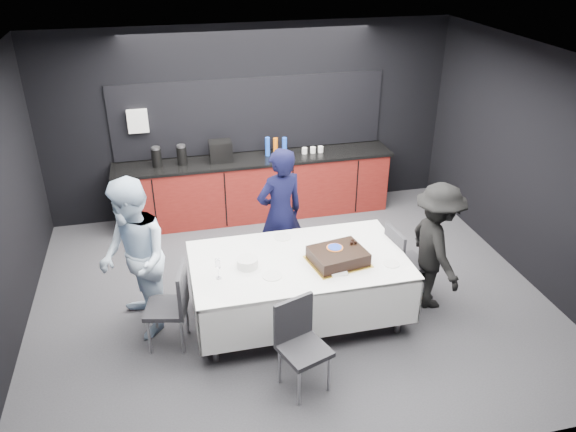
% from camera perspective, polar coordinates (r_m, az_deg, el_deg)
% --- Properties ---
extents(ground, '(6.00, 6.00, 0.00)m').
position_cam_1_polar(ground, '(6.83, 0.20, -8.21)').
color(ground, '#3D3D42').
rests_on(ground, ground).
extents(room_shell, '(6.04, 5.04, 2.82)m').
position_cam_1_polar(room_shell, '(5.93, 0.22, 6.49)').
color(room_shell, white).
rests_on(room_shell, ground).
extents(kitchenette, '(4.10, 0.64, 2.05)m').
position_cam_1_polar(kitchenette, '(8.44, -3.42, 3.44)').
color(kitchenette, '#5E120E').
rests_on(kitchenette, ground).
extents(party_table, '(2.32, 1.32, 0.78)m').
position_cam_1_polar(party_table, '(6.15, 1.08, -5.49)').
color(party_table, '#99999E').
rests_on(party_table, ground).
extents(cake_assembly, '(0.68, 0.59, 0.18)m').
position_cam_1_polar(cake_assembly, '(6.00, 5.11, -4.09)').
color(cake_assembly, gold).
rests_on(cake_assembly, party_table).
extents(plate_stack, '(0.23, 0.23, 0.10)m').
position_cam_1_polar(plate_stack, '(5.93, -4.15, -4.74)').
color(plate_stack, white).
rests_on(plate_stack, party_table).
extents(loose_plate_near, '(0.21, 0.21, 0.01)m').
position_cam_1_polar(loose_plate_near, '(5.80, -1.63, -6.08)').
color(loose_plate_near, white).
rests_on(loose_plate_near, party_table).
extents(loose_plate_right_a, '(0.18, 0.18, 0.01)m').
position_cam_1_polar(loose_plate_right_a, '(6.30, 6.93, -3.27)').
color(loose_plate_right_a, white).
rests_on(loose_plate_right_a, party_table).
extents(loose_plate_right_b, '(0.18, 0.18, 0.01)m').
position_cam_1_polar(loose_plate_right_b, '(6.09, 10.45, -4.78)').
color(loose_plate_right_b, white).
rests_on(loose_plate_right_b, party_table).
extents(loose_plate_far, '(0.20, 0.20, 0.01)m').
position_cam_1_polar(loose_plate_far, '(6.47, -0.59, -2.15)').
color(loose_plate_far, white).
rests_on(loose_plate_far, party_table).
extents(fork_pile, '(0.17, 0.11, 0.03)m').
position_cam_1_polar(fork_pile, '(5.84, 5.19, -5.77)').
color(fork_pile, white).
rests_on(fork_pile, party_table).
extents(champagne_flute, '(0.06, 0.06, 0.22)m').
position_cam_1_polar(champagne_flute, '(5.72, -7.14, -4.94)').
color(champagne_flute, white).
rests_on(champagne_flute, party_table).
extents(chair_left, '(0.50, 0.50, 0.92)m').
position_cam_1_polar(chair_left, '(5.97, -11.58, -8.50)').
color(chair_left, '#29292E').
rests_on(chair_left, ground).
extents(chair_right, '(0.47, 0.47, 0.92)m').
position_cam_1_polar(chair_right, '(6.67, 11.43, -4.26)').
color(chair_right, '#29292E').
rests_on(chair_right, ground).
extents(chair_near, '(0.54, 0.54, 0.92)m').
position_cam_1_polar(chair_near, '(5.40, 1.19, -12.34)').
color(chair_near, '#29292E').
rests_on(chair_near, ground).
extents(person_center, '(0.71, 0.57, 1.71)m').
position_cam_1_polar(person_center, '(6.83, -0.79, 0.19)').
color(person_center, black).
rests_on(person_center, ground).
extents(person_left, '(0.88, 1.01, 1.78)m').
position_cam_1_polar(person_left, '(6.08, -15.37, -4.26)').
color(person_left, silver).
rests_on(person_left, ground).
extents(person_right, '(0.59, 0.99, 1.52)m').
position_cam_1_polar(person_right, '(6.55, 14.78, -3.02)').
color(person_right, black).
rests_on(person_right, ground).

